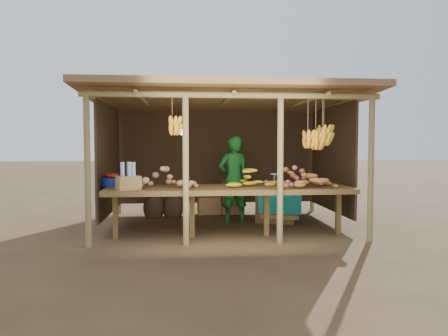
{
  "coord_description": "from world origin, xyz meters",
  "views": [
    {
      "loc": [
        -0.74,
        -7.86,
        1.5
      ],
      "look_at": [
        0.0,
        0.0,
        1.05
      ],
      "focal_mm": 35.0,
      "sensor_mm": 36.0,
      "label": 1
    }
  ],
  "objects": [
    {
      "name": "carton_stack",
      "position": [
        0.13,
        1.2,
        0.32
      ],
      "size": [
        0.98,
        0.4,
        0.73
      ],
      "color": "#A27448",
      "rests_on": "ground"
    },
    {
      "name": "ground",
      "position": [
        0.0,
        0.0,
        0.0
      ],
      "size": [
        60.0,
        60.0,
        0.0
      ],
      "primitive_type": "plane",
      "color": "brown",
      "rests_on": "ground"
    },
    {
      "name": "tarp_crate",
      "position": [
        1.03,
        0.31,
        0.39
      ],
      "size": [
        0.96,
        0.89,
        0.94
      ],
      "color": "brown",
      "rests_on": "ground"
    },
    {
      "name": "burlap_sacks",
      "position": [
        -1.14,
        0.94,
        0.25
      ],
      "size": [
        0.81,
        0.42,
        0.57
      ],
      "color": "#463220",
      "rests_on": "ground"
    },
    {
      "name": "bottle_box",
      "position": [
        -1.56,
        -1.23,
        0.96
      ],
      "size": [
        0.41,
        0.37,
        0.42
      ],
      "color": "#A27448",
      "rests_on": "counter"
    },
    {
      "name": "banana_pile",
      "position": [
        0.36,
        -0.9,
        0.98
      ],
      "size": [
        0.68,
        0.41,
        0.35
      ],
      "primitive_type": null,
      "rotation": [
        0.0,
        0.0,
        -0.01
      ],
      "color": "gold",
      "rests_on": "counter"
    },
    {
      "name": "stall_structure",
      "position": [
        0.04,
        -0.11,
        1.9
      ],
      "size": [
        4.7,
        3.5,
        2.43
      ],
      "color": "#97824E",
      "rests_on": "ground"
    },
    {
      "name": "potato_heap",
      "position": [
        -0.99,
        -1.03,
        0.98
      ],
      "size": [
        1.06,
        0.87,
        0.36
      ],
      "primitive_type": null,
      "rotation": [
        0.0,
        0.0,
        0.4
      ],
      "color": "tan",
      "rests_on": "counter"
    },
    {
      "name": "sweet_potato_heap",
      "position": [
        1.15,
        -1.17,
        0.98
      ],
      "size": [
        1.03,
        0.72,
        0.36
      ],
      "primitive_type": null,
      "rotation": [
        0.0,
        0.0,
        0.16
      ],
      "color": "#A96A2B",
      "rests_on": "counter"
    },
    {
      "name": "tomato_basin",
      "position": [
        -1.9,
        -0.62,
        0.88
      ],
      "size": [
        0.39,
        0.39,
        0.21
      ],
      "rotation": [
        0.0,
        0.0,
        -0.28
      ],
      "color": "navy",
      "rests_on": "counter"
    },
    {
      "name": "onion_heap",
      "position": [
        1.03,
        -0.97,
        0.98
      ],
      "size": [
        1.04,
        0.81,
        0.36
      ],
      "primitive_type": null,
      "rotation": [
        0.0,
        0.0,
        0.33
      ],
      "color": "#C96263",
      "rests_on": "counter"
    },
    {
      "name": "vendor",
      "position": [
        0.22,
        0.35,
        0.82
      ],
      "size": [
        0.67,
        0.51,
        1.64
      ],
      "primitive_type": "imported",
      "rotation": [
        0.0,
        0.0,
        3.36
      ],
      "color": "#176924",
      "rests_on": "ground"
    },
    {
      "name": "counter",
      "position": [
        0.0,
        -0.95,
        0.74
      ],
      "size": [
        3.9,
        1.05,
        0.8
      ],
      "color": "brown",
      "rests_on": "ground"
    }
  ]
}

